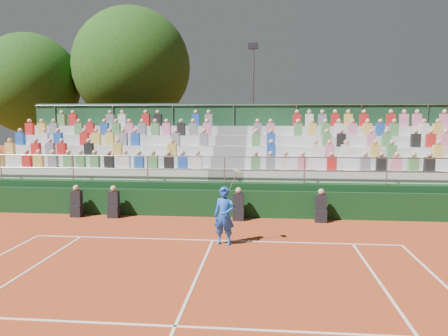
# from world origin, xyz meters

# --- Properties ---
(ground) EXTENTS (90.00, 90.00, 0.00)m
(ground) POSITION_xyz_m (0.00, 0.00, 0.00)
(ground) COLOR #AF421D
(ground) RESTS_ON ground
(courtside_wall) EXTENTS (20.00, 0.15, 1.00)m
(courtside_wall) POSITION_xyz_m (0.00, 3.20, 0.50)
(courtside_wall) COLOR black
(courtside_wall) RESTS_ON ground
(line_officials) EXTENTS (9.37, 0.40, 1.19)m
(line_officials) POSITION_xyz_m (-1.34, 2.75, 0.48)
(line_officials) COLOR black
(line_officials) RESTS_ON ground
(grandstand) EXTENTS (20.00, 5.20, 4.40)m
(grandstand) POSITION_xyz_m (0.00, 6.44, 1.09)
(grandstand) COLOR black
(grandstand) RESTS_ON ground
(tennis_player) EXTENTS (0.87, 0.51, 2.22)m
(tennis_player) POSITION_xyz_m (0.38, -0.37, 0.85)
(tennis_player) COLOR blue
(tennis_player) RESTS_ON ground
(tree_west) EXTENTS (6.13, 6.13, 8.86)m
(tree_west) POSITION_xyz_m (-13.02, 13.39, 5.79)
(tree_west) COLOR #382014
(tree_west) RESTS_ON ground
(tree_east) EXTENTS (7.13, 7.13, 10.38)m
(tree_east) POSITION_xyz_m (-6.65, 13.82, 6.80)
(tree_east) COLOR #382014
(tree_east) RESTS_ON ground
(floodlight_mast) EXTENTS (0.60, 0.25, 8.14)m
(floodlight_mast) POSITION_xyz_m (0.74, 13.97, 4.74)
(floodlight_mast) COLOR gray
(floodlight_mast) RESTS_ON ground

